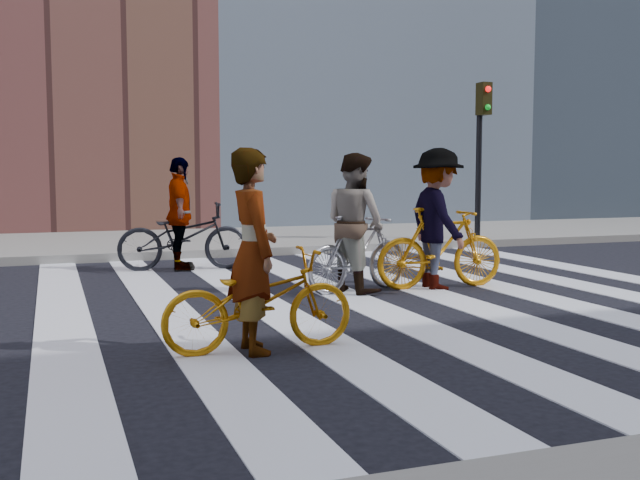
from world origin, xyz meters
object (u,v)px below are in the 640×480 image
bike_dark_rear (183,237)px  traffic_signal (481,135)px  rider_right (437,219)px  bike_yellow_right (440,248)px  rider_rear (180,214)px  rider_left (253,251)px  bike_silver_mid (358,253)px  bike_yellow_left (259,301)px  rider_mid (355,223)px

bike_dark_rear → traffic_signal: bearing=-68.0°
traffic_signal → rider_right: (-3.60, -4.74, -1.36)m
rider_right → traffic_signal: bearing=-34.8°
bike_yellow_right → rider_right: 0.39m
traffic_signal → rider_rear: (-6.45, -1.76, -1.40)m
traffic_signal → bike_dark_rear: size_ratio=1.66×
bike_yellow_right → rider_left: bearing=130.8°
bike_silver_mid → bike_yellow_right: (1.11, -0.12, 0.04)m
bike_yellow_left → rider_right: bearing=-51.9°
traffic_signal → bike_silver_mid: (-4.66, -4.62, -1.79)m
bike_yellow_right → rider_mid: rider_mid is taller
rider_right → rider_mid: bearing=86.2°
bike_silver_mid → bike_dark_rear: 3.35m
rider_mid → bike_silver_mid: bearing=-108.4°
rider_left → bike_dark_rear: bearing=-4.7°
bike_yellow_right → rider_rear: (-2.91, 2.98, 0.34)m
bike_yellow_left → rider_rear: 5.53m
bike_silver_mid → rider_left: size_ratio=0.95×
rider_mid → bike_yellow_right: bearing=-114.4°
traffic_signal → rider_right: bearing=-127.2°
rider_left → rider_rear: (0.29, 5.51, 0.01)m
bike_yellow_left → bike_yellow_right: bearing=-52.3°
bike_silver_mid → bike_dark_rear: size_ratio=0.82×
rider_right → bike_dark_rear: bearing=45.7°
bike_silver_mid → bike_yellow_left: bearing=124.1°
bike_silver_mid → rider_rear: bearing=13.7°
bike_silver_mid → rider_mid: (-0.05, 0.00, 0.39)m
traffic_signal → bike_yellow_right: traffic_signal is taller
bike_yellow_left → rider_right: size_ratio=0.91×
bike_dark_rear → bike_yellow_left: bearing=-176.4°
rider_left → rider_mid: rider_mid is taller
bike_yellow_left → bike_dark_rear: size_ratio=0.83×
traffic_signal → rider_mid: traffic_signal is taller
rider_mid → rider_right: size_ratio=0.96×
traffic_signal → bike_dark_rear: 6.87m
bike_dark_rear → rider_mid: (1.69, -2.86, 0.36)m
rider_right → bike_yellow_left: bearing=131.7°
rider_right → rider_left: bearing=131.2°
bike_yellow_left → rider_mid: size_ratio=0.94×
rider_rear → bike_yellow_left: bearing=-175.9°
traffic_signal → rider_mid: 6.74m
bike_silver_mid → rider_right: bearing=-115.0°
rider_left → rider_mid: (2.03, 2.65, 0.02)m
bike_yellow_right → rider_mid: (-1.16, 0.12, 0.35)m
traffic_signal → bike_yellow_right: 6.17m
bike_yellow_left → bike_dark_rear: bike_dark_rear is taller
bike_silver_mid → rider_mid: rider_mid is taller
bike_dark_rear → rider_rear: 0.35m
bike_dark_rear → rider_rear: size_ratio=1.14×
bike_yellow_left → rider_mid: bearing=-37.9°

